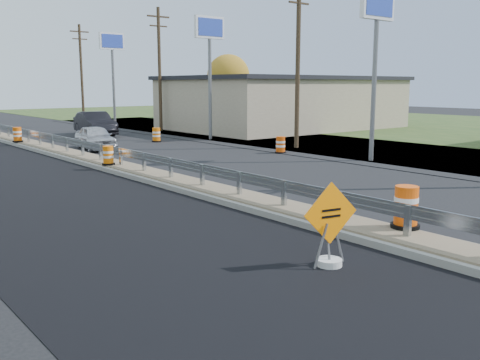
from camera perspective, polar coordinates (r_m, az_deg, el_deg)
ground at (r=16.66m, az=-0.07°, el=-2.28°), size 140.00×140.00×0.00m
grass_verge_far at (r=46.31m, az=21.57°, el=5.00°), size 40.00×120.00×0.03m
median at (r=23.30m, az=-12.55°, el=1.32°), size 1.60×55.00×0.23m
guardrail at (r=24.11m, az=-13.68°, el=3.04°), size 0.10×46.15×0.72m
retail_building_near at (r=45.20m, az=4.70°, el=8.28°), size 18.50×12.50×4.27m
pylon_sign_south at (r=26.14m, az=14.39°, el=16.18°), size 2.20×0.30×7.90m
pylon_sign_mid at (r=35.48m, az=-3.27°, el=14.78°), size 2.20×0.30×7.90m
pylon_sign_north at (r=47.51m, az=-13.49°, el=13.34°), size 2.20×0.30×7.90m
utility_pole_smid at (r=30.71m, az=6.19°, el=12.59°), size 1.90×0.26×9.40m
utility_pole_nmid at (r=42.63m, az=-8.58°, el=11.83°), size 1.90×0.26×9.40m
utility_pole_north at (r=56.05m, az=-16.56°, el=11.09°), size 1.90×0.26×9.40m
tree_far_yellow at (r=59.08m, az=-1.26°, el=11.04°), size 4.62×4.62×6.86m
caution_sign at (r=10.84m, az=9.54°, el=-6.87°), size 1.22×0.52×1.71m
barrel_median_near at (r=13.22m, az=17.28°, el=-2.86°), size 0.68×0.68×1.00m
barrel_median_mid at (r=23.34m, az=-13.88°, el=2.53°), size 0.55×0.55×0.80m
barrel_median_far at (r=34.42m, az=-22.65°, el=4.46°), size 0.60×0.60×0.88m
barrel_shoulder_near at (r=28.45m, az=4.34°, el=3.72°), size 0.60×0.60×0.88m
barrel_shoulder_mid at (r=34.45m, az=-8.91°, el=4.75°), size 0.61×0.61×0.90m
barrel_shoulder_far at (r=47.20m, az=-14.74°, el=5.90°), size 0.55×0.55×0.80m
car_silver at (r=31.04m, az=-15.16°, el=4.39°), size 2.09×4.11×1.34m
car_dark_mid at (r=39.75m, az=-15.20°, el=5.82°), size 2.44×5.33×1.69m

